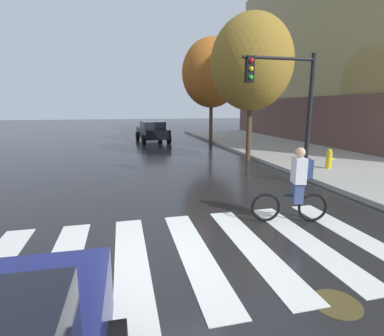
% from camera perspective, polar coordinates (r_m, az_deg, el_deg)
% --- Properties ---
extents(ground_plane, '(120.00, 120.00, 0.00)m').
position_cam_1_polar(ground_plane, '(5.35, -3.69, -16.65)').
color(ground_plane, black).
extents(crosswalk_stripes, '(8.26, 3.59, 0.01)m').
position_cam_1_polar(crosswalk_stripes, '(5.33, -5.50, -16.75)').
color(crosswalk_stripes, silver).
rests_on(crosswalk_stripes, ground).
extents(manhole_cover, '(0.64, 0.64, 0.01)m').
position_cam_1_polar(manhole_cover, '(4.67, 26.23, -22.51)').
color(manhole_cover, '#473D1E').
rests_on(manhole_cover, ground).
extents(sedan_mid, '(2.35, 4.46, 1.49)m').
position_cam_1_polar(sedan_mid, '(22.19, -7.69, 7.08)').
color(sedan_mid, black).
rests_on(sedan_mid, ground).
extents(cyclist, '(1.68, 0.47, 1.69)m').
position_cam_1_polar(cyclist, '(6.90, 19.58, -3.19)').
color(cyclist, black).
rests_on(cyclist, ground).
extents(traffic_light_near, '(2.47, 0.28, 4.20)m').
position_cam_1_polar(traffic_light_near, '(10.02, 18.07, 13.02)').
color(traffic_light_near, black).
rests_on(traffic_light_near, ground).
extents(fire_hydrant, '(0.33, 0.22, 0.78)m').
position_cam_1_polar(fire_hydrant, '(12.80, 25.04, 1.61)').
color(fire_hydrant, gold).
rests_on(fire_hydrant, sidewalk).
extents(street_tree_near, '(3.76, 3.76, 6.69)m').
position_cam_1_polar(street_tree_near, '(14.55, 11.47, 19.35)').
color(street_tree_near, '#4C3823').
rests_on(street_tree_near, ground).
extents(street_tree_mid, '(3.96, 3.96, 7.04)m').
position_cam_1_polar(street_tree_mid, '(20.68, 3.80, 17.89)').
color(street_tree_mid, '#4C3823').
rests_on(street_tree_mid, ground).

